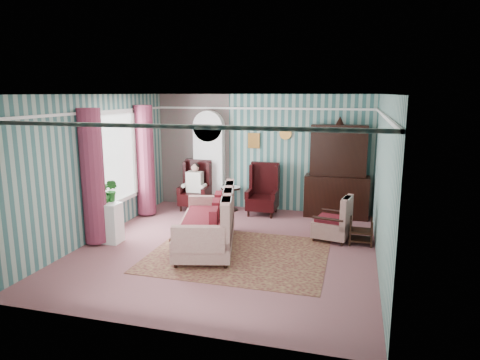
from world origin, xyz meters
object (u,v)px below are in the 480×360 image
(plant_stand, at_px, (107,223))
(coffee_table, at_px, (195,245))
(sofa, at_px, (206,221))
(floral_armchair, at_px, (332,218))
(bookcase, at_px, (209,164))
(dresser_hutch, at_px, (338,168))
(wingback_left, at_px, (195,185))
(wingback_right, at_px, (262,189))
(nest_table, at_px, (361,231))
(seated_woman, at_px, (195,187))
(round_side_table, at_px, (231,199))

(plant_stand, height_order, coffee_table, plant_stand)
(sofa, bearing_deg, floral_armchair, -78.74)
(bookcase, distance_m, plant_stand, 3.39)
(floral_armchair, bearing_deg, dresser_hutch, 11.40)
(bookcase, bearing_deg, sofa, -71.96)
(bookcase, height_order, wingback_left, bookcase)
(sofa, height_order, floral_armchair, sofa)
(wingback_right, relative_size, floral_armchair, 1.40)
(wingback_right, height_order, plant_stand, wingback_right)
(wingback_left, height_order, nest_table, wingback_left)
(wingback_right, height_order, nest_table, wingback_right)
(bookcase, xyz_separation_m, sofa, (0.95, -2.92, -0.59))
(seated_woman, xyz_separation_m, floral_armchair, (3.50, -1.43, -0.14))
(bookcase, xyz_separation_m, round_side_table, (0.65, -0.24, -0.82))
(bookcase, distance_m, sofa, 3.12)
(dresser_hutch, distance_m, seated_woman, 3.56)
(seated_woman, relative_size, plant_stand, 1.47)
(round_side_table, height_order, coffee_table, round_side_table)
(nest_table, distance_m, sofa, 3.04)
(wingback_left, distance_m, coffee_table, 3.22)
(floral_armchair, bearing_deg, round_side_table, 70.08)
(dresser_hutch, relative_size, round_side_table, 3.93)
(bookcase, bearing_deg, wingback_left, -122.66)
(bookcase, height_order, coffee_table, bookcase)
(dresser_hutch, relative_size, seated_woman, 2.00)
(nest_table, distance_m, floral_armchair, 0.61)
(nest_table, height_order, floral_armchair, floral_armchair)
(wingback_right, height_order, round_side_table, wingback_right)
(seated_woman, distance_m, coffee_table, 3.22)
(coffee_table, bearing_deg, floral_armchair, 33.36)
(seated_woman, relative_size, sofa, 0.52)
(bookcase, distance_m, floral_armchair, 3.79)
(round_side_table, bearing_deg, dresser_hutch, 2.64)
(wingback_left, xyz_separation_m, sofa, (1.20, -2.53, -0.10))
(bookcase, relative_size, floral_armchair, 2.50)
(dresser_hutch, xyz_separation_m, sofa, (-2.30, -2.80, -0.65))
(seated_woman, bearing_deg, plant_stand, -106.22)
(plant_stand, bearing_deg, round_side_table, 59.62)
(floral_armchair, relative_size, coffee_table, 1.08)
(dresser_hutch, relative_size, sofa, 1.03)
(wingback_left, xyz_separation_m, coffee_table, (1.15, -2.98, -0.43))
(bookcase, height_order, dresser_hutch, dresser_hutch)
(dresser_hutch, bearing_deg, seated_woman, -175.59)
(coffee_table, bearing_deg, bookcase, 104.88)
(wingback_right, distance_m, plant_stand, 3.76)
(wingback_right, height_order, sofa, wingback_right)
(dresser_hutch, bearing_deg, wingback_left, -175.59)
(wingback_right, xyz_separation_m, plant_stand, (-2.55, -2.75, -0.22))
(nest_table, height_order, sofa, sofa)
(dresser_hutch, distance_m, coffee_table, 4.13)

